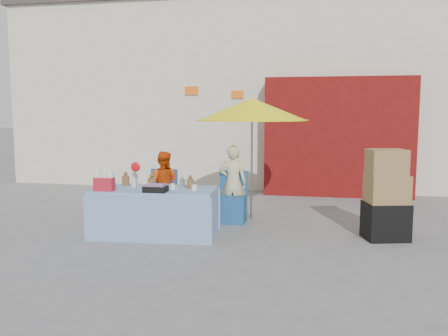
% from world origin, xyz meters
% --- Properties ---
extents(ground, '(80.00, 80.00, 0.00)m').
position_xyz_m(ground, '(0.00, 0.00, 0.00)').
color(ground, slate).
rests_on(ground, ground).
extents(backdrop, '(14.00, 8.00, 7.80)m').
position_xyz_m(backdrop, '(0.52, 7.52, 3.10)').
color(backdrop, silver).
rests_on(backdrop, ground).
extents(market_table, '(1.92, 1.00, 1.13)m').
position_xyz_m(market_table, '(-0.63, 0.16, 0.37)').
color(market_table, '#83A9D2').
rests_on(market_table, ground).
extents(chair_left, '(0.49, 0.48, 0.85)m').
position_xyz_m(chair_left, '(-0.90, 1.25, 0.26)').
color(chair_left, '#1E508A').
rests_on(chair_left, ground).
extents(chair_right, '(0.49, 0.48, 0.85)m').
position_xyz_m(chair_right, '(0.35, 1.25, 0.26)').
color(chair_right, '#1E508A').
rests_on(chair_right, ground).
extents(vendor_orange, '(0.57, 0.45, 1.17)m').
position_xyz_m(vendor_orange, '(-0.90, 1.39, 0.59)').
color(vendor_orange, '#E4480C').
rests_on(vendor_orange, ground).
extents(vendor_beige, '(0.48, 0.32, 1.30)m').
position_xyz_m(vendor_beige, '(0.35, 1.39, 0.65)').
color(vendor_beige, beige).
rests_on(vendor_beige, ground).
extents(umbrella, '(1.90, 1.90, 2.09)m').
position_xyz_m(umbrella, '(0.65, 1.54, 1.89)').
color(umbrella, gray).
rests_on(umbrella, ground).
extents(box_stack, '(0.70, 0.62, 1.33)m').
position_xyz_m(box_stack, '(2.76, 0.62, 0.61)').
color(box_stack, black).
rests_on(box_stack, ground).
extents(tarp_bundle, '(0.75, 0.64, 0.30)m').
position_xyz_m(tarp_bundle, '(-0.80, 0.00, 0.15)').
color(tarp_bundle, '#FFFD1A').
rests_on(tarp_bundle, ground).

